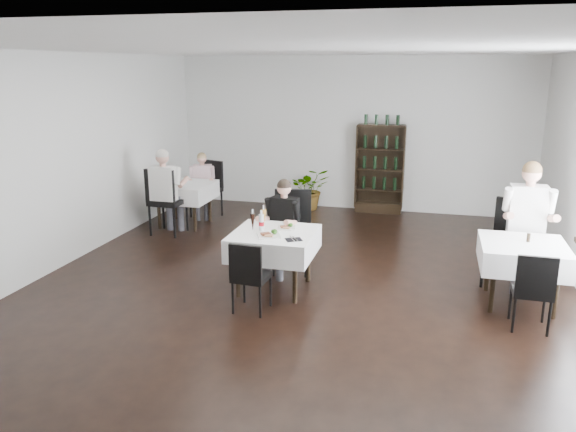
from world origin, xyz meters
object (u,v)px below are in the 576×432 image
object	(u,v)px
wine_shelf	(380,170)
main_table	(274,243)
diner_main	(282,220)
potted_tree	(310,189)

from	to	relation	value
wine_shelf	main_table	distance (m)	4.41
main_table	diner_main	distance (m)	0.59
potted_tree	wine_shelf	bearing A→B (deg)	4.80
main_table	diner_main	bearing A→B (deg)	95.10
wine_shelf	diner_main	xyz separation A→B (m)	(-0.95, -3.74, -0.07)
main_table	diner_main	world-z (taller)	diner_main
wine_shelf	potted_tree	xyz separation A→B (m)	(-1.36, -0.11, -0.42)
main_table	potted_tree	size ratio (longest dim) A/B	1.22
potted_tree	diner_main	xyz separation A→B (m)	(0.41, -3.63, 0.35)
wine_shelf	diner_main	size ratio (longest dim) A/B	1.32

